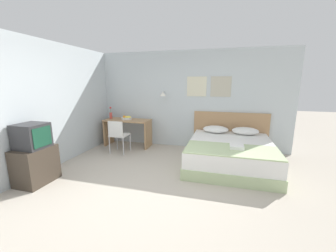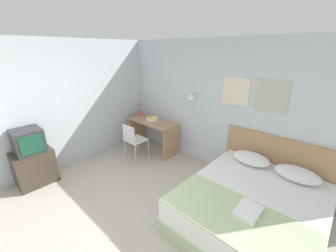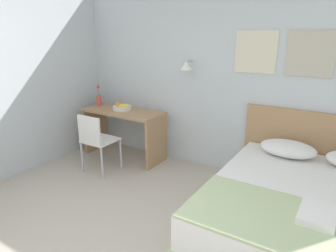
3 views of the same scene
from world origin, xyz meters
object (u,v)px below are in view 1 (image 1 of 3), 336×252
object	(u,v)px
desk_chair	(118,134)
fruit_bowl	(127,118)
folded_towel_near_foot	(237,146)
tv_stand	(36,165)
throw_blanket	(231,150)
flower_vase	(111,114)
headboard	(230,132)
pillow_right	(245,131)
bed	(230,154)
television	(32,136)
pillow_left	(216,129)
desk	(128,127)

from	to	relation	value
desk_chair	fruit_bowl	xyz separation A→B (m)	(-0.09, 0.70, 0.29)
folded_towel_near_foot	tv_stand	xyz separation A→B (m)	(-3.53, -1.34, -0.26)
throw_blanket	flower_vase	xyz separation A→B (m)	(-3.37, 1.35, 0.34)
headboard	pillow_right	distance (m)	0.47
pillow_right	folded_towel_near_foot	size ratio (longest dim) A/B	1.81
bed	television	distance (m)	3.91
pillow_left	tv_stand	xyz separation A→B (m)	(-3.06, -2.57, -0.29)
throw_blanket	flower_vase	bearing A→B (deg)	158.12
pillow_right	fruit_bowl	xyz separation A→B (m)	(-3.22, -0.03, 0.18)
bed	fruit_bowl	world-z (taller)	fruit_bowl
desk	television	xyz separation A→B (m)	(-0.60, -2.51, 0.34)
television	folded_towel_near_foot	bearing A→B (deg)	20.82
fruit_bowl	desk_chair	bearing A→B (deg)	-82.50
throw_blanket	bed	bearing A→B (deg)	90.00
tv_stand	television	size ratio (longest dim) A/B	1.41
pillow_right	throw_blanket	distance (m)	1.43
bed	folded_towel_near_foot	bearing A→B (deg)	-77.48
pillow_left	television	distance (m)	4.01
television	desk_chair	bearing A→B (deg)	70.53
throw_blanket	fruit_bowl	distance (m)	3.17
pillow_left	pillow_right	world-z (taller)	same
pillow_right	desk_chair	size ratio (longest dim) A/B	0.74
throw_blanket	flower_vase	world-z (taller)	flower_vase
bed	throw_blanket	xyz separation A→B (m)	(-0.00, -0.60, 0.28)
desk	headboard	bearing A→B (deg)	7.08
desk_chair	bed	bearing A→B (deg)	-0.96
headboard	flower_vase	world-z (taller)	flower_vase
flower_vase	television	bearing A→B (deg)	-91.21
pillow_right	tv_stand	xyz separation A→B (m)	(-3.78, -2.57, -0.29)
pillow_left	pillow_right	bearing A→B (deg)	0.00
bed	desk_chair	bearing A→B (deg)	179.04
flower_vase	desk	bearing A→B (deg)	-3.94
bed	fruit_bowl	bearing A→B (deg)	165.47
tv_stand	flower_vase	bearing A→B (deg)	88.72
throw_blanket	tv_stand	bearing A→B (deg)	-160.77
television	desk	bearing A→B (deg)	76.54
bed	fruit_bowl	distance (m)	3.01
bed	headboard	xyz separation A→B (m)	(-0.00, 1.06, 0.25)
tv_stand	television	bearing A→B (deg)	-0.00
headboard	throw_blanket	xyz separation A→B (m)	(0.00, -1.66, 0.03)
desk	desk_chair	world-z (taller)	desk_chair
fruit_bowl	pillow_right	bearing A→B (deg)	0.62
throw_blanket	desk_chair	xyz separation A→B (m)	(-2.77, 0.65, -0.03)
pillow_right	desk	distance (m)	3.18
desk	television	size ratio (longest dim) A/B	2.75
folded_towel_near_foot	desk	distance (m)	3.15
pillow_left	fruit_bowl	xyz separation A→B (m)	(-2.50, -0.03, 0.18)
desk_chair	fruit_bowl	size ratio (longest dim) A/B	2.87
headboard	fruit_bowl	world-z (taller)	headboard
fruit_bowl	flower_vase	distance (m)	0.51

